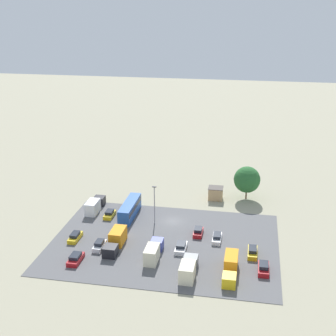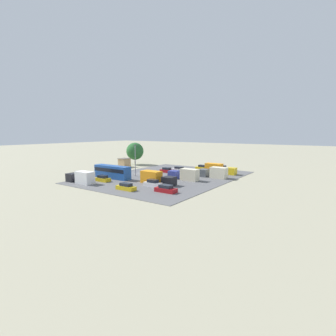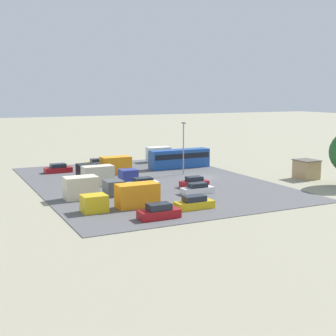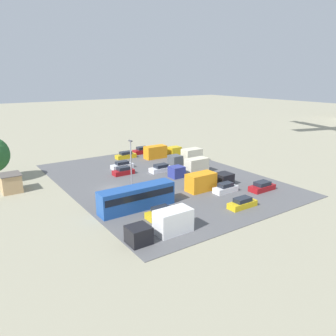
{
  "view_description": "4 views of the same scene",
  "coord_description": "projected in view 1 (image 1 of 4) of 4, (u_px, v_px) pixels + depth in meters",
  "views": [
    {
      "loc": [
        -16.05,
        91.28,
        45.48
      ],
      "look_at": [
        -3.12,
        22.44,
        20.51
      ],
      "focal_mm": 50.0,
      "sensor_mm": 36.0,
      "label": 1
    },
    {
      "loc": [
        56.98,
        50.34,
        12.35
      ],
      "look_at": [
        3.52,
        12.67,
        3.15
      ],
      "focal_mm": 28.0,
      "sensor_mm": 36.0,
      "label": 2
    },
    {
      "loc": [
        -63.86,
        37.91,
        13.55
      ],
      "look_at": [
        -4.44,
        8.64,
        2.81
      ],
      "focal_mm": 50.0,
      "sensor_mm": 36.0,
      "label": 3
    },
    {
      "loc": [
        47.94,
        -21.48,
        18.32
      ],
      "look_at": [
        2.19,
        9.87,
        2.6
      ],
      "focal_mm": 35.0,
      "sensor_mm": 36.0,
      "label": 4
    }
  ],
  "objects": [
    {
      "name": "ground_plane",
      "position": [
        173.0,
        221.0,
        102.56
      ],
      "size": [
        400.0,
        400.0,
        0.0
      ],
      "primitive_type": "plane",
      "color": "gray"
    },
    {
      "name": "parking_lot_surface",
      "position": [
        164.0,
        242.0,
        93.5
      ],
      "size": [
        44.93,
        33.32,
        0.08
      ],
      "color": "#565659",
      "rests_on": "ground"
    },
    {
      "name": "shed_building",
      "position": [
        216.0,
        193.0,
        113.65
      ],
      "size": [
        3.57,
        3.19,
        3.04
      ],
      "color": "tan",
      "rests_on": "ground"
    },
    {
      "name": "bus",
      "position": [
        130.0,
        209.0,
        104.34
      ],
      "size": [
        2.57,
        11.2,
        3.35
      ],
      "color": "#1E4C9E",
      "rests_on": "ground"
    },
    {
      "name": "parked_car_0",
      "position": [
        217.0,
        238.0,
        93.98
      ],
      "size": [
        1.7,
        4.53,
        1.45
      ],
      "rotation": [
        0.0,
        0.0,
        3.14
      ],
      "color": "silver",
      "rests_on": "ground"
    },
    {
      "name": "parked_car_1",
      "position": [
        198.0,
        232.0,
        96.31
      ],
      "size": [
        1.79,
        4.05,
        1.52
      ],
      "color": "maroon",
      "rests_on": "ground"
    },
    {
      "name": "parked_car_2",
      "position": [
        181.0,
        247.0,
        90.31
      ],
      "size": [
        1.96,
        4.54,
        1.52
      ],
      "rotation": [
        0.0,
        0.0,
        3.14
      ],
      "color": "silver",
      "rests_on": "ground"
    },
    {
      "name": "parked_car_3",
      "position": [
        75.0,
        237.0,
        94.35
      ],
      "size": [
        1.71,
        4.54,
        1.47
      ],
      "color": "gold",
      "rests_on": "ground"
    },
    {
      "name": "parked_car_4",
      "position": [
        253.0,
        252.0,
        88.56
      ],
      "size": [
        1.78,
        4.69,
        1.57
      ],
      "color": "gold",
      "rests_on": "ground"
    },
    {
      "name": "parked_car_5",
      "position": [
        264.0,
        268.0,
        83.08
      ],
      "size": [
        1.92,
        4.54,
        1.66
      ],
      "color": "maroon",
      "rests_on": "ground"
    },
    {
      "name": "parked_car_6",
      "position": [
        100.0,
        245.0,
        91.02
      ],
      "size": [
        1.7,
        4.2,
        1.59
      ],
      "rotation": [
        0.0,
        0.0,
        3.14
      ],
      "color": "silver",
      "rests_on": "ground"
    },
    {
      "name": "parked_car_7",
      "position": [
        110.0,
        214.0,
        104.37
      ],
      "size": [
        1.83,
        4.1,
        1.51
      ],
      "color": "gold",
      "rests_on": "ground"
    },
    {
      "name": "parked_car_8",
      "position": [
        76.0,
        259.0,
        86.34
      ],
      "size": [
        2.0,
        4.55,
        1.51
      ],
      "rotation": [
        0.0,
        0.0,
        3.14
      ],
      "color": "maroon",
      "rests_on": "ground"
    },
    {
      "name": "parked_truck_0",
      "position": [
        153.0,
        252.0,
        87.33
      ],
      "size": [
        2.3,
        8.21,
        2.92
      ],
      "rotation": [
        0.0,
        0.0,
        3.14
      ],
      "color": "navy",
      "rests_on": "ground"
    },
    {
      "name": "parked_truck_1",
      "position": [
        94.0,
        205.0,
        107.18
      ],
      "size": [
        2.45,
        8.25,
        2.88
      ],
      "rotation": [
        0.0,
        0.0,
        3.14
      ],
      "color": "black",
      "rests_on": "ground"
    },
    {
      "name": "parked_truck_2",
      "position": [
        188.0,
        269.0,
        81.72
      ],
      "size": [
        2.54,
        7.7,
        2.88
      ],
      "rotation": [
        0.0,
        0.0,
        3.14
      ],
      "color": "#4C5156",
      "rests_on": "ground"
    },
    {
      "name": "parked_truck_3",
      "position": [
        116.0,
        240.0,
        91.49
      ],
      "size": [
        2.55,
        8.94,
        2.91
      ],
      "color": "black",
      "rests_on": "ground"
    },
    {
      "name": "parked_truck_4",
      "position": [
        231.0,
        267.0,
        82.38
      ],
      "size": [
        2.33,
        9.23,
        2.83
      ],
      "color": "gold",
      "rests_on": "ground"
    },
    {
      "name": "tree_near_shed",
      "position": [
        247.0,
        180.0,
        112.75
      ],
      "size": [
        6.4,
        6.4,
        8.18
      ],
      "color": "brown",
      "rests_on": "ground"
    },
    {
      "name": "light_pole_lot_centre",
      "position": [
        154.0,
        203.0,
        99.94
      ],
      "size": [
        0.9,
        0.28,
        8.62
      ],
      "color": "gray",
      "rests_on": "ground"
    }
  ]
}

